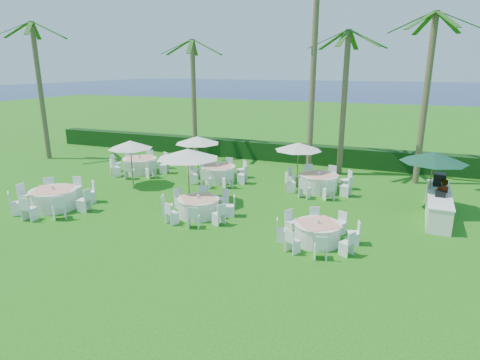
% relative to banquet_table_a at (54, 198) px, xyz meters
% --- Properties ---
extents(ground, '(120.00, 120.00, 0.00)m').
position_rel_banquet_table_a_xyz_m(ground, '(5.78, 0.83, -0.46)').
color(ground, '#1F6110').
rests_on(ground, ground).
extents(hedge, '(34.00, 1.00, 1.20)m').
position_rel_banquet_table_a_xyz_m(hedge, '(5.78, 12.83, 0.14)').
color(hedge, black).
rests_on(hedge, ground).
extents(ocean, '(260.00, 260.00, 0.00)m').
position_rel_banquet_table_a_xyz_m(ocean, '(5.78, 102.83, -0.46)').
color(ocean, '#081354').
rests_on(ocean, ground).
extents(banquet_table_a, '(3.52, 3.52, 1.05)m').
position_rel_banquet_table_a_xyz_m(banquet_table_a, '(0.00, 0.00, 0.00)').
color(banquet_table_a, white).
rests_on(banquet_table_a, ground).
extents(banquet_table_b, '(3.04, 3.04, 0.94)m').
position_rel_banquet_table_a_xyz_m(banquet_table_b, '(6.43, 1.52, -0.05)').
color(banquet_table_b, white).
rests_on(banquet_table_b, ground).
extents(banquet_table_c, '(2.92, 2.92, 0.90)m').
position_rel_banquet_table_a_xyz_m(banquet_table_c, '(11.65, 0.64, -0.07)').
color(banquet_table_c, white).
rests_on(banquet_table_c, ground).
extents(banquet_table_d, '(3.50, 3.50, 1.05)m').
position_rel_banquet_table_a_xyz_m(banquet_table_d, '(-0.17, 6.76, -0.00)').
color(banquet_table_d, white).
rests_on(banquet_table_d, ground).
extents(banquet_table_e, '(3.35, 3.35, 1.01)m').
position_rel_banquet_table_a_xyz_m(banquet_table_e, '(4.94, 6.78, -0.02)').
color(banquet_table_e, white).
rests_on(banquet_table_e, ground).
extents(banquet_table_f, '(3.41, 3.41, 1.03)m').
position_rel_banquet_table_a_xyz_m(banquet_table_f, '(10.49, 6.96, -0.01)').
color(banquet_table_f, white).
rests_on(banquet_table_f, ground).
extents(umbrella_a, '(2.30, 2.30, 2.42)m').
position_rel_banquet_table_a_xyz_m(umbrella_a, '(1.08, 4.31, 1.74)').
color(umbrella_a, brown).
rests_on(umbrella_a, ground).
extents(umbrella_b, '(2.85, 2.85, 2.58)m').
position_rel_banquet_table_a_xyz_m(umbrella_b, '(5.30, 2.79, 1.89)').
color(umbrella_b, brown).
rests_on(umbrella_b, ground).
extents(umbrella_c, '(2.53, 2.53, 2.33)m').
position_rel_banquet_table_a_xyz_m(umbrella_c, '(3.51, 7.21, 1.66)').
color(umbrella_c, brown).
rests_on(umbrella_c, ground).
extents(umbrella_d, '(2.47, 2.47, 2.32)m').
position_rel_banquet_table_a_xyz_m(umbrella_d, '(9.26, 7.47, 1.65)').
color(umbrella_d, brown).
rests_on(umbrella_d, ground).
extents(umbrella_green, '(2.77, 2.77, 2.64)m').
position_rel_banquet_table_a_xyz_m(umbrella_green, '(15.53, 5.79, 1.94)').
color(umbrella_green, brown).
rests_on(umbrella_green, ground).
extents(buffet_table, '(1.10, 4.44, 1.57)m').
position_rel_banquet_table_a_xyz_m(buffet_table, '(15.88, 5.16, 0.09)').
color(buffet_table, white).
rests_on(buffet_table, ground).
extents(staff_person, '(0.69, 0.56, 1.64)m').
position_rel_banquet_table_a_xyz_m(staff_person, '(15.98, 5.26, 0.36)').
color(staff_person, gray).
rests_on(staff_person, ground).
extents(palm_b, '(4.39, 4.20, 7.88)m').
position_rel_banquet_table_a_xyz_m(palm_b, '(0.88, 11.91, 3.92)').
color(palm_b, brown).
rests_on(palm_b, ground).
extents(palm_c, '(4.41, 4.05, 11.56)m').
position_rel_banquet_table_a_xyz_m(palm_c, '(9.33, 10.06, 5.80)').
color(palm_c, brown).
rests_on(palm_c, ground).
extents(palm_d, '(4.14, 4.40, 8.08)m').
position_rel_banquet_table_a_xyz_m(palm_d, '(11.00, 10.84, 4.02)').
color(palm_d, brown).
rests_on(palm_d, ground).
extents(palm_e, '(4.40, 4.14, 8.77)m').
position_rel_banquet_table_a_xyz_m(palm_e, '(15.17, 10.28, 4.38)').
color(palm_e, brown).
rests_on(palm_e, ground).
extents(palm_f, '(4.40, 4.17, 8.91)m').
position_rel_banquet_table_a_xyz_m(palm_f, '(-8.31, 7.68, 4.45)').
color(palm_f, brown).
rests_on(palm_f, ground).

